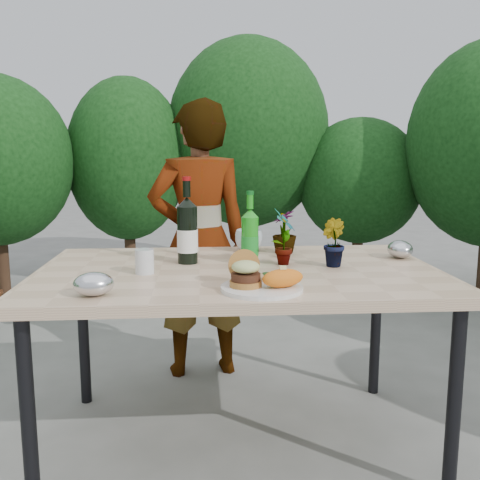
{
  "coord_description": "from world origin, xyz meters",
  "views": [
    {
      "loc": [
        -0.15,
        -2.09,
        1.22
      ],
      "look_at": [
        0.0,
        -0.08,
        0.88
      ],
      "focal_mm": 40.0,
      "sensor_mm": 36.0,
      "label": 1
    }
  ],
  "objects": [
    {
      "name": "wine_bottle",
      "position": [
        -0.21,
        0.13,
        0.88
      ],
      "size": [
        0.09,
        0.09,
        0.36
      ],
      "rotation": [
        0.0,
        0.0,
        -0.41
      ],
      "color": "black",
      "rests_on": "patio_table"
    },
    {
      "name": "plastic_cup",
      "position": [
        -0.37,
        -0.06,
        0.8
      ],
      "size": [
        0.07,
        0.07,
        0.09
      ],
      "primitive_type": "cylinder",
      "color": "silver",
      "rests_on": "patio_table"
    },
    {
      "name": "seedling_left",
      "position": [
        0.19,
        0.06,
        0.87
      ],
      "size": [
        0.12,
        0.14,
        0.23
      ],
      "primitive_type": "imported",
      "rotation": [
        0.0,
        0.0,
        1.21
      ],
      "color": "#295F20",
      "rests_on": "patio_table"
    },
    {
      "name": "seedling_right",
      "position": [
        0.24,
        0.32,
        0.85
      ],
      "size": [
        0.16,
        0.16,
        0.2
      ],
      "primitive_type": "imported",
      "rotation": [
        0.0,
        0.0,
        3.98
      ],
      "color": "#2A5A1E",
      "rests_on": "patio_table"
    },
    {
      "name": "seedling_mid",
      "position": [
        0.39,
        0.02,
        0.85
      ],
      "size": [
        0.12,
        0.13,
        0.19
      ],
      "primitive_type": "imported",
      "rotation": [
        0.0,
        0.0,
        1.91
      ],
      "color": "#26521C",
      "rests_on": "patio_table"
    },
    {
      "name": "sparkling_water",
      "position": [
        0.05,
        0.09,
        0.86
      ],
      "size": [
        0.07,
        0.07,
        0.3
      ],
      "rotation": [
        0.0,
        0.0,
        0.37
      ],
      "color": "#1C911A",
      "rests_on": "patio_table"
    },
    {
      "name": "foil_packet_right",
      "position": [
        0.73,
        0.17,
        0.79
      ],
      "size": [
        0.12,
        0.14,
        0.08
      ],
      "primitive_type": "ellipsoid",
      "rotation": [
        0.0,
        0.0,
        1.49
      ],
      "color": "#B7BABE",
      "rests_on": "patio_table"
    },
    {
      "name": "dinner_plate",
      "position": [
        0.05,
        -0.34,
        0.76
      ],
      "size": [
        0.28,
        0.28,
        0.01
      ],
      "primitive_type": "cylinder",
      "color": "white",
      "rests_on": "patio_table"
    },
    {
      "name": "grilled_veg",
      "position": [
        0.07,
        -0.25,
        0.78
      ],
      "size": [
        0.08,
        0.05,
        0.03
      ],
      "color": "olive",
      "rests_on": "dinner_plate"
    },
    {
      "name": "sweet_potato",
      "position": [
        0.12,
        -0.36,
        0.8
      ],
      "size": [
        0.17,
        0.12,
        0.06
      ],
      "primitive_type": "ellipsoid",
      "rotation": [
        0.0,
        0.0,
        0.35
      ],
      "color": "orange",
      "rests_on": "dinner_plate"
    },
    {
      "name": "ground",
      "position": [
        0.0,
        0.0,
        0.0
      ],
      "size": [
        80.0,
        80.0,
        0.0
      ],
      "primitive_type": "plane",
      "color": "#63635F",
      "rests_on": "ground"
    },
    {
      "name": "blue_bowl",
      "position": [
        0.08,
        0.38,
        0.8
      ],
      "size": [
        0.16,
        0.16,
        0.1
      ],
      "primitive_type": "imported",
      "rotation": [
        0.0,
        0.0,
        0.32
      ],
      "color": "silver",
      "rests_on": "patio_table"
    },
    {
      "name": "patio_table",
      "position": [
        0.0,
        0.0,
        0.69
      ],
      "size": [
        1.6,
        1.0,
        0.75
      ],
      "color": "tan",
      "rests_on": "ground"
    },
    {
      "name": "burger_stack",
      "position": [
        -0.0,
        -0.32,
        0.81
      ],
      "size": [
        0.11,
        0.16,
        0.11
      ],
      "color": "#B7722D",
      "rests_on": "dinner_plate"
    },
    {
      "name": "shrub_hedge",
      "position": [
        0.32,
        1.63,
        1.15
      ],
      "size": [
        6.9,
        5.17,
        2.26
      ],
      "color": "#382316",
      "rests_on": "ground"
    },
    {
      "name": "foil_packet_left",
      "position": [
        -0.5,
        -0.37,
        0.79
      ],
      "size": [
        0.15,
        0.13,
        0.08
      ],
      "primitive_type": "ellipsoid",
      "rotation": [
        0.0,
        0.0,
        0.15
      ],
      "color": "silver",
      "rests_on": "patio_table"
    },
    {
      "name": "person",
      "position": [
        -0.16,
        0.75,
        0.74
      ],
      "size": [
        0.59,
        0.44,
        1.48
      ],
      "primitive_type": "imported",
      "rotation": [
        0.0,
        0.0,
        3.3
      ],
      "color": "#8C6046",
      "rests_on": "ground"
    }
  ]
}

